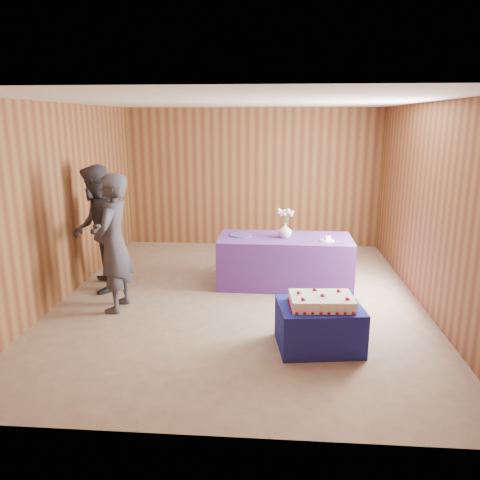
# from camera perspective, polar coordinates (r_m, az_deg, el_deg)

# --- Properties ---
(ground) EXTENTS (6.00, 6.00, 0.00)m
(ground) POSITION_cam_1_polar(r_m,az_deg,el_deg) (6.72, 0.05, -7.12)
(ground) COLOR tan
(ground) RESTS_ON ground
(room_shell) EXTENTS (5.04, 6.04, 2.72)m
(room_shell) POSITION_cam_1_polar(r_m,az_deg,el_deg) (6.28, 0.05, 8.36)
(room_shell) COLOR brown
(room_shell) RESTS_ON ground
(cake_table) EXTENTS (0.99, 0.82, 0.50)m
(cake_table) POSITION_cam_1_polar(r_m,az_deg,el_deg) (5.35, 9.62, -10.30)
(cake_table) COLOR navy
(cake_table) RESTS_ON ground
(serving_table) EXTENTS (2.01, 0.92, 0.75)m
(serving_table) POSITION_cam_1_polar(r_m,az_deg,el_deg) (7.18, 5.46, -2.57)
(serving_table) COLOR #583086
(serving_table) RESTS_ON ground
(sheet_cake) EXTENTS (0.74, 0.53, 0.16)m
(sheet_cake) POSITION_cam_1_polar(r_m,az_deg,el_deg) (5.19, 9.91, -7.35)
(sheet_cake) COLOR white
(sheet_cake) RESTS_ON cake_table
(vase) EXTENTS (0.28, 0.28, 0.22)m
(vase) POSITION_cam_1_polar(r_m,az_deg,el_deg) (7.04, 5.50, 1.17)
(vase) COLOR silver
(vase) RESTS_ON serving_table
(flower_spray) EXTENTS (0.25, 0.26, 0.20)m
(flower_spray) POSITION_cam_1_polar(r_m,az_deg,el_deg) (6.98, 5.55, 3.36)
(flower_spray) COLOR #356829
(flower_spray) RESTS_ON vase
(platter) EXTENTS (0.45, 0.45, 0.02)m
(platter) POSITION_cam_1_polar(r_m,az_deg,el_deg) (7.14, 0.14, 0.61)
(platter) COLOR #564A95
(platter) RESTS_ON serving_table
(plate) EXTENTS (0.23, 0.23, 0.01)m
(plate) POSITION_cam_1_polar(r_m,az_deg,el_deg) (6.95, 10.61, -0.07)
(plate) COLOR white
(plate) RESTS_ON serving_table
(cake_slice) EXTENTS (0.10, 0.09, 0.09)m
(cake_slice) POSITION_cam_1_polar(r_m,az_deg,el_deg) (6.94, 10.63, 0.27)
(cake_slice) COLOR white
(cake_slice) RESTS_ON plate
(knife) EXTENTS (0.26, 0.04, 0.00)m
(knife) POSITION_cam_1_polar(r_m,az_deg,el_deg) (6.83, 11.58, -0.41)
(knife) COLOR silver
(knife) RESTS_ON serving_table
(guest_left) EXTENTS (0.46, 0.68, 1.82)m
(guest_left) POSITION_cam_1_polar(r_m,az_deg,el_deg) (6.29, -15.13, -0.41)
(guest_left) COLOR #383842
(guest_left) RESTS_ON ground
(guest_right) EXTENTS (0.94, 1.07, 1.86)m
(guest_right) POSITION_cam_1_polar(r_m,az_deg,el_deg) (7.10, -16.99, 1.27)
(guest_right) COLOR #383641
(guest_right) RESTS_ON ground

